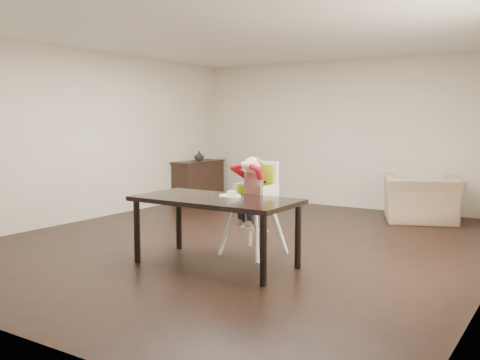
% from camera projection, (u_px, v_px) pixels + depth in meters
% --- Properties ---
extents(ground, '(7.00, 7.00, 0.00)m').
position_uv_depth(ground, '(244.00, 242.00, 7.00)').
color(ground, black).
rests_on(ground, ground).
extents(room_walls, '(6.02, 7.02, 2.71)m').
position_uv_depth(room_walls, '(244.00, 99.00, 6.80)').
color(room_walls, beige).
rests_on(room_walls, ground).
extents(dining_table, '(1.80, 0.90, 0.75)m').
position_uv_depth(dining_table, '(216.00, 205.00, 5.82)').
color(dining_table, black).
rests_on(dining_table, ground).
extents(high_chair, '(0.54, 0.54, 1.16)m').
position_uv_depth(high_chair, '(255.00, 186.00, 6.32)').
color(high_chair, white).
rests_on(high_chair, ground).
extents(plate, '(0.27, 0.27, 0.07)m').
position_uv_depth(plate, '(231.00, 195.00, 5.85)').
color(plate, white).
rests_on(plate, dining_table).
extents(armchair, '(1.30, 1.09, 0.97)m').
position_uv_depth(armchair, '(422.00, 191.00, 8.37)').
color(armchair, tan).
rests_on(armchair, ground).
extents(sideboard, '(0.44, 1.26, 0.79)m').
position_uv_depth(sideboard, '(199.00, 180.00, 10.71)').
color(sideboard, black).
rests_on(sideboard, ground).
extents(vase, '(0.24, 0.25, 0.19)m').
position_uv_depth(vase, '(199.00, 156.00, 10.68)').
color(vase, '#99999E').
rests_on(vase, sideboard).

